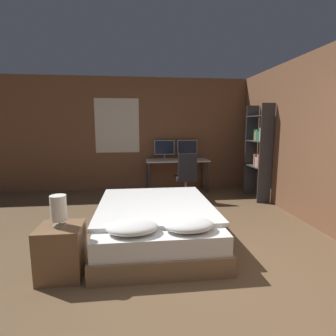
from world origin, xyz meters
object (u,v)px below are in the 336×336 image
Objects in this scene: bed at (156,223)px; keyboard at (178,160)px; monitor_left at (164,148)px; bookshelf at (260,148)px; desk at (177,164)px; computer_mouse at (190,160)px; nightstand at (61,251)px; monitor_right at (187,148)px; bedside_lamp at (59,209)px; office_chair at (186,181)px.

keyboard is (0.70, 2.48, 0.53)m from bed.
bed is at bearing -98.32° from monitor_left.
desk is at bearing 150.79° from bookshelf.
desk is at bearing -35.73° from monitor_left.
monitor_left is 0.73m from computer_mouse.
bed is 2.63m from keyboard.
monitor_right is (2.02, 3.65, 0.75)m from nightstand.
bedside_lamp reaches higher than keyboard.
computer_mouse is at bearing 68.39° from bed.
monitor_right is (2.02, 3.65, 0.29)m from bedside_lamp.
bookshelf reaches higher than monitor_right.
monitor_left is at bearing 180.00° from monitor_right.
desk is 3.01× the size of monitor_left.
bedside_lamp is 3.86m from desk.
bed is at bearing -111.61° from computer_mouse.
monitor_left is 2.19m from bookshelf.
monitor_left is at bearing 144.31° from computer_mouse.
bedside_lamp is 4.62× the size of computer_mouse.
bookshelf is (1.33, -0.70, 0.31)m from computer_mouse.
keyboard is (-0.28, -0.40, -0.25)m from monitor_right.
keyboard is at bearing 61.83° from nightstand.
monitor_right is at bearing 54.98° from keyboard.
nightstand is at bearing -118.98° from monitor_right.
monitor_right is at bearing 77.95° from office_chair.
monitor_right is at bearing 71.11° from bed.
computer_mouse reaches higher than bed.
bed is 4.28× the size of monitor_left.
bookshelf is at bearing 37.28° from nightstand.
bed is 3.15m from monitor_right.
monitor_left is 1.19m from office_chair.
desk is (1.74, 3.45, -0.06)m from bedside_lamp.
office_chair is (0.08, -0.54, -0.38)m from keyboard.
bed is 2.81m from desk.
desk is at bearing 63.23° from bedside_lamp.
monitor_left is at bearing 111.10° from office_chair.
desk is 0.79m from office_chair.
bookshelf is (1.89, -1.10, 0.07)m from monitor_left.
desk is at bearing 63.23° from nightstand.
nightstand is 4.29m from bookshelf.
bed is at bearing -108.89° from monitor_right.
computer_mouse is at bearing 69.90° from office_chair.
nightstand is at bearing -90.00° from bedside_lamp.
keyboard is (0.28, -0.40, -0.25)m from monitor_left.
monitor_right is 0.24× the size of bookshelf.
bed is 3.02m from monitor_left.
monitor_left is 0.55m from keyboard.
bedside_lamp is 0.22× the size of desk.
monitor_left is at bearing 125.02° from keyboard.
keyboard reaches higher than nightstand.
computer_mouse is 0.07× the size of office_chair.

